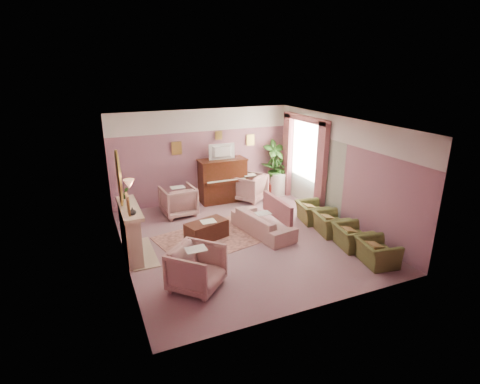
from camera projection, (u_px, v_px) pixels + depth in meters
name	position (u px, v px, depth m)	size (l,w,h in m)	color
floor	(243.00, 239.00, 9.11)	(5.50, 6.00, 0.01)	gray
ceiling	(243.00, 123.00, 8.20)	(5.50, 6.00, 0.01)	silver
wall_back	(203.00, 156.00, 11.27)	(5.50, 0.02, 2.80)	#76506A
wall_front	(317.00, 236.00, 6.05)	(5.50, 0.02, 2.80)	#76506A
wall_left	(120.00, 200.00, 7.63)	(0.02, 6.00, 2.80)	#76506A
wall_right	(340.00, 171.00, 9.68)	(0.02, 6.00, 2.80)	#76506A
picture_rail_band	(202.00, 120.00, 10.91)	(5.50, 0.01, 0.65)	silver
stripe_panel	(311.00, 171.00, 10.91)	(0.01, 3.00, 2.15)	#97A090
fireplace_surround	(130.00, 233.00, 8.14)	(0.30, 1.40, 1.10)	#C0AB8C
fireplace_inset	(136.00, 238.00, 8.23)	(0.18, 0.72, 0.68)	black
fire_ember	(138.00, 245.00, 8.30)	(0.06, 0.54, 0.10)	#F45918
mantel_shelf	(129.00, 208.00, 7.97)	(0.40, 1.55, 0.07)	#C0AB8C
hearth	(142.00, 253.00, 8.39)	(0.55, 1.50, 0.02)	#C0AB8C
mirror_frame	(119.00, 178.00, 7.69)	(0.04, 0.72, 1.20)	gold
mirror_glass	(120.00, 178.00, 7.70)	(0.01, 0.60, 1.06)	white
sconce_shade	(129.00, 184.00, 6.75)	(0.20, 0.20, 0.16)	#FFA56B
piano	(223.00, 181.00, 11.42)	(1.40, 0.60, 1.30)	#401C0E
piano_keyshelf	(227.00, 182.00, 11.09)	(1.30, 0.12, 0.06)	#401C0E
piano_keys	(227.00, 180.00, 11.08)	(1.20, 0.08, 0.02)	beige
piano_top	(222.00, 160.00, 11.20)	(1.45, 0.65, 0.04)	#401C0E
television	(223.00, 151.00, 11.07)	(0.80, 0.12, 0.48)	black
print_back_left	(177.00, 148.00, 10.83)	(0.30, 0.03, 0.38)	gold
print_back_right	(250.00, 140.00, 11.69)	(0.26, 0.03, 0.34)	gold
print_back_mid	(219.00, 135.00, 11.22)	(0.22, 0.03, 0.26)	gold
print_left_wall	(128.00, 204.00, 6.50)	(0.03, 0.28, 0.36)	gold
window_blind	(306.00, 148.00, 10.91)	(0.03, 1.40, 1.80)	beige
curtain_left	(321.00, 169.00, 10.21)	(0.16, 0.34, 2.60)	#8E4E55
curtain_right	(287.00, 155.00, 11.81)	(0.16, 0.34, 2.60)	#8E4E55
pelmet	(306.00, 119.00, 10.61)	(0.16, 2.20, 0.16)	#8E4E55
mantel_plant	(126.00, 193.00, 8.39)	(0.16, 0.16, 0.28)	#25551B
mantel_vase	(132.00, 211.00, 7.50)	(0.16, 0.16, 0.16)	silver
area_rug	(213.00, 238.00, 9.14)	(2.50, 1.80, 0.01)	#956054
coffee_table	(207.00, 230.00, 9.03)	(1.00, 0.50, 0.45)	#3A1B13
table_paper	(208.00, 221.00, 8.97)	(0.35, 0.28, 0.01)	white
sofa	(263.00, 219.00, 9.31)	(0.62, 1.85, 0.75)	tan
sofa_throw	(277.00, 208.00, 9.38)	(0.09, 1.41, 0.52)	#8E4E55
floral_armchair_left	(178.00, 199.00, 10.41)	(0.88, 0.88, 0.92)	tan
floral_armchair_right	(249.00, 186.00, 11.55)	(0.88, 0.88, 0.92)	tan
floral_armchair_front	(197.00, 266.00, 6.97)	(0.88, 0.88, 0.92)	tan
olive_chair_a	(377.00, 249.00, 7.86)	(0.57, 0.81, 0.70)	brown
olive_chair_b	(352.00, 233.00, 8.58)	(0.57, 0.81, 0.70)	brown
olive_chair_c	(330.00, 220.00, 9.29)	(0.57, 0.81, 0.70)	brown
olive_chair_d	(312.00, 209.00, 10.00)	(0.57, 0.81, 0.70)	brown
side_table	(278.00, 184.00, 12.15)	(0.52, 0.52, 0.70)	silver
side_plant_big	(279.00, 168.00, 11.98)	(0.30, 0.30, 0.34)	#25551B
side_plant_small	(283.00, 169.00, 11.95)	(0.16, 0.16, 0.28)	#25551B
palm_pot	(274.00, 189.00, 12.22)	(0.34, 0.34, 0.34)	#9B3B2E
palm_plant	(274.00, 162.00, 11.93)	(0.76, 0.76, 1.44)	#25551B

